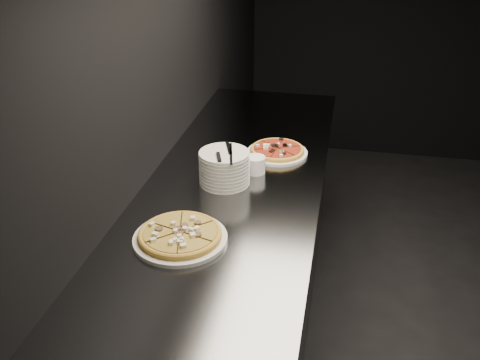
% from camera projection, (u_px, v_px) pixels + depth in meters
% --- Properties ---
extents(wall_left, '(0.02, 5.00, 2.80)m').
position_uv_depth(wall_left, '(143.00, 66.00, 2.12)').
color(wall_left, black).
rests_on(wall_left, floor).
extents(counter, '(0.74, 2.44, 0.92)m').
position_uv_depth(counter, '(235.00, 268.00, 2.49)').
color(counter, slate).
rests_on(counter, floor).
extents(pizza_mushroom, '(0.37, 0.37, 0.04)m').
position_uv_depth(pizza_mushroom, '(180.00, 235.00, 1.88)').
color(pizza_mushroom, silver).
rests_on(pizza_mushroom, counter).
extents(pizza_tomato, '(0.33, 0.33, 0.03)m').
position_uv_depth(pizza_tomato, '(277.00, 151.00, 2.52)').
color(pizza_tomato, silver).
rests_on(pizza_tomato, counter).
extents(plate_stack, '(0.21, 0.21, 0.14)m').
position_uv_depth(plate_stack, '(224.00, 168.00, 2.24)').
color(plate_stack, silver).
rests_on(plate_stack, counter).
extents(cutlery, '(0.07, 0.22, 0.01)m').
position_uv_depth(cutlery, '(225.00, 153.00, 2.19)').
color(cutlery, '#B7BABE').
rests_on(cutlery, plate_stack).
extents(ramekin, '(0.09, 0.09, 0.08)m').
position_uv_depth(ramekin, '(255.00, 164.00, 2.34)').
color(ramekin, white).
rests_on(ramekin, counter).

